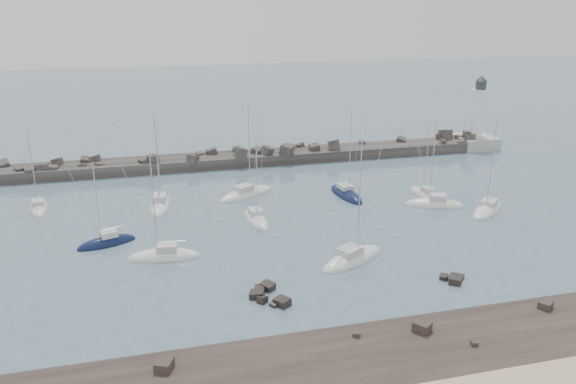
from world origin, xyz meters
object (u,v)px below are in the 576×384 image
at_px(sailboat_8, 346,195).
at_px(sailboat_9, 434,205).
at_px(sailboat_3, 160,205).
at_px(sailboat_10, 427,195).
at_px(sailboat_5, 164,257).
at_px(sailboat_6, 256,220).
at_px(lighthouse, 476,132).
at_px(sailboat_7, 352,259).
at_px(sailboat_1, 39,208).
at_px(sailboat_2, 107,243).
at_px(sailboat_4, 246,195).
at_px(sailboat_11, 487,210).

height_order(sailboat_8, sailboat_9, sailboat_8).
height_order(sailboat_3, sailboat_10, sailboat_3).
height_order(sailboat_3, sailboat_9, sailboat_3).
bearing_deg(sailboat_9, sailboat_5, -168.20).
bearing_deg(sailboat_6, lighthouse, 29.03).
bearing_deg(sailboat_8, sailboat_7, -108.12).
bearing_deg(sailboat_1, sailboat_7, -35.63).
relative_size(lighthouse, sailboat_3, 1.01).
distance_m(sailboat_2, sailboat_10, 45.12).
bearing_deg(sailboat_1, sailboat_9, -12.98).
xyz_separation_m(sailboat_2, sailboat_5, (6.38, -5.43, -0.00)).
relative_size(sailboat_4, sailboat_6, 1.24).
height_order(sailboat_5, sailboat_6, sailboat_5).
bearing_deg(sailboat_6, sailboat_11, -8.09).
height_order(lighthouse, sailboat_3, lighthouse).
bearing_deg(sailboat_5, sailboat_8, 29.01).
bearing_deg(lighthouse, sailboat_5, -149.71).
distance_m(lighthouse, sailboat_4, 51.19).
height_order(sailboat_1, sailboat_7, sailboat_7).
height_order(sailboat_2, sailboat_5, sailboat_5).
height_order(lighthouse, sailboat_1, lighthouse).
height_order(sailboat_2, sailboat_10, sailboat_10).
bearing_deg(sailboat_5, lighthouse, 30.29).
relative_size(sailboat_4, sailboat_8, 1.10).
bearing_deg(lighthouse, sailboat_7, -134.54).
height_order(sailboat_1, sailboat_3, sailboat_3).
xyz_separation_m(sailboat_5, sailboat_10, (38.30, 11.76, -0.01)).
relative_size(sailboat_1, sailboat_4, 0.78).
relative_size(sailboat_5, sailboat_6, 1.05).
distance_m(sailboat_1, sailboat_6, 30.52).
distance_m(sailboat_10, sailboat_11, 9.23).
bearing_deg(sailboat_8, sailboat_3, 175.38).
height_order(lighthouse, sailboat_11, lighthouse).
xyz_separation_m(sailboat_2, sailboat_3, (6.59, 11.67, 0.01)).
relative_size(sailboat_3, sailboat_9, 1.11).
bearing_deg(lighthouse, sailboat_10, -133.49).
distance_m(sailboat_2, sailboat_6, 18.79).
bearing_deg(sailboat_8, sailboat_2, -164.08).
height_order(sailboat_1, sailboat_11, sailboat_11).
bearing_deg(sailboat_3, sailboat_9, -14.04).
bearing_deg(sailboat_8, sailboat_11, -33.39).
bearing_deg(sailboat_4, sailboat_8, -14.54).
bearing_deg(sailboat_11, sailboat_2, 178.44).
relative_size(sailboat_1, sailboat_3, 0.82).
xyz_separation_m(sailboat_6, sailboat_11, (31.26, -4.44, -0.01)).
bearing_deg(sailboat_3, lighthouse, 16.93).
relative_size(sailboat_2, sailboat_7, 0.77).
height_order(lighthouse, sailboat_5, lighthouse).
xyz_separation_m(sailboat_4, sailboat_8, (14.29, -3.71, -0.00)).
height_order(sailboat_2, sailboat_6, sailboat_6).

